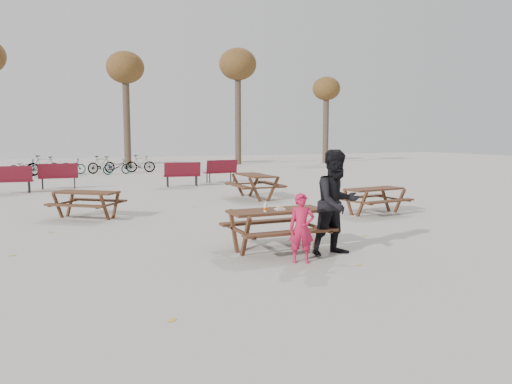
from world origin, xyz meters
name	(u,v)px	position (x,y,z in m)	size (l,w,h in m)	color
ground	(277,250)	(0.00, 0.00, 0.00)	(80.00, 80.00, 0.00)	gray
main_picnic_table	(277,220)	(0.00, 0.00, 0.59)	(1.80, 1.45, 0.78)	#392214
food_tray	(280,209)	(0.02, -0.08, 0.79)	(0.18, 0.11, 0.04)	white
bread_roll	(280,207)	(0.02, -0.08, 0.83)	(0.14, 0.06, 0.05)	tan
soda_bottle	(265,208)	(-0.31, -0.16, 0.85)	(0.07, 0.07, 0.17)	silver
child	(302,228)	(0.00, -0.98, 0.59)	(0.43, 0.28, 1.19)	#B5163D
adult	(337,203)	(0.84, -0.73, 0.95)	(0.93, 0.72, 1.91)	black
picnic_table_east	(374,201)	(4.32, 2.88, 0.36)	(1.65, 1.33, 0.71)	#392214
picnic_table_north	(87,205)	(-2.99, 5.22, 0.35)	(1.62, 1.31, 0.70)	#392214
picnic_table_far	(255,187)	(2.58, 7.17, 0.41)	(1.91, 1.54, 0.82)	#392214
park_bench_row	(124,175)	(-0.98, 12.55, 0.52)	(10.11, 1.78, 1.03)	maroon
bicycle_row	(82,166)	(-2.11, 20.38, 0.47)	(7.75, 2.30, 1.08)	black
tree_row	(122,71)	(0.90, 25.15, 6.19)	(32.17, 3.52, 8.26)	#382B21
fallen_leaves	(251,226)	(0.50, 2.50, 0.00)	(11.00, 11.00, 0.01)	gold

